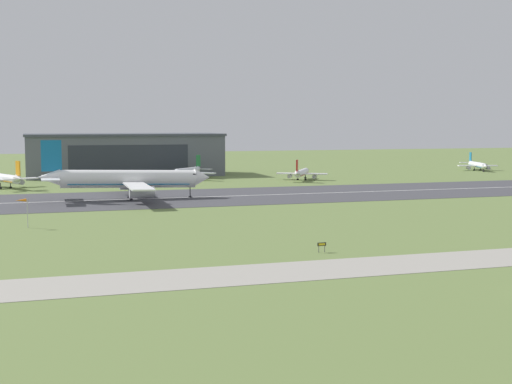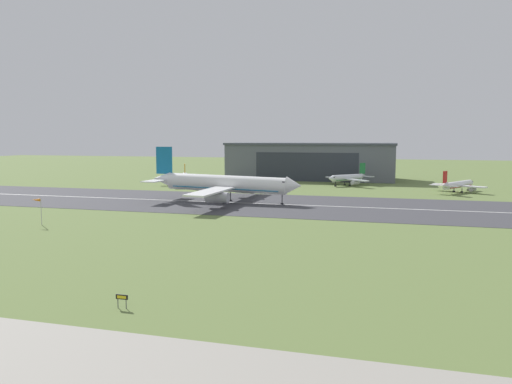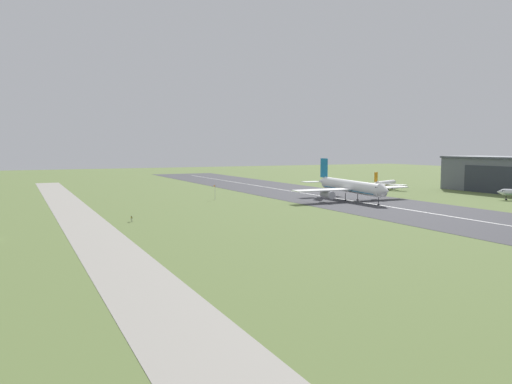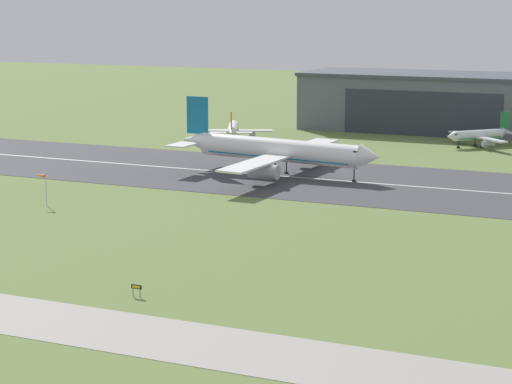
% 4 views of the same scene
% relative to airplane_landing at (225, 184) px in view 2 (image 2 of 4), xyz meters
% --- Properties ---
extents(ground_plane, '(732.59, 732.59, 0.00)m').
position_rel_airplane_landing_xyz_m(ground_plane, '(32.38, -60.87, -5.25)').
color(ground_plane, olive).
extents(runway_strip, '(492.59, 46.17, 0.06)m').
position_rel_airplane_landing_xyz_m(runway_strip, '(32.38, -0.41, -5.22)').
color(runway_strip, '#3D3D42').
rests_on(runway_strip, ground_plane).
extents(runway_centreline, '(443.33, 0.70, 0.01)m').
position_rel_airplane_landing_xyz_m(runway_centreline, '(32.38, -0.41, -5.18)').
color(runway_centreline, silver).
rests_on(runway_centreline, runway_strip).
extents(taxiway_road, '(369.44, 12.33, 0.05)m').
position_rel_airplane_landing_xyz_m(taxiway_road, '(32.38, -99.37, -5.22)').
color(taxiway_road, gray).
rests_on(taxiway_road, ground_plane).
extents(hangar_building, '(73.54, 28.70, 16.08)m').
position_rel_airplane_landing_xyz_m(hangar_building, '(10.32, 87.27, 2.81)').
color(hangar_building, slate).
rests_on(hangar_building, ground_plane).
extents(airplane_landing, '(45.14, 50.01, 15.77)m').
position_rel_airplane_landing_xyz_m(airplane_landing, '(0.00, 0.00, 0.00)').
color(airplane_landing, white).
rests_on(airplane_landing, ground_plane).
extents(airplane_parked_west, '(20.08, 23.31, 8.86)m').
position_rel_airplane_landing_xyz_m(airplane_parked_west, '(-31.72, 43.57, -2.23)').
color(airplane_parked_west, white).
rests_on(airplane_parked_west, ground_plane).
extents(airplane_parked_centre, '(19.29, 19.06, 8.53)m').
position_rel_airplane_landing_xyz_m(airplane_parked_centre, '(28.93, 59.48, -2.27)').
color(airplane_parked_centre, silver).
rests_on(airplane_parked_centre, ground_plane).
extents(airplane_parked_east, '(18.49, 22.20, 7.68)m').
position_rel_airplane_landing_xyz_m(airplane_parked_east, '(67.06, 45.80, -2.71)').
color(airplane_parked_east, white).
rests_on(airplane_parked_east, ground_plane).
extents(windsock_pole, '(2.20, 0.73, 5.67)m').
position_rel_airplane_landing_xyz_m(windsock_pole, '(-26.10, -45.95, -0.22)').
color(windsock_pole, '#B7B7BC').
rests_on(windsock_pole, ground_plane).
extents(runway_sign, '(1.43, 0.13, 1.54)m').
position_rel_airplane_landing_xyz_m(runway_sign, '(18.57, -87.24, -4.11)').
color(runway_sign, '#4C4C51').
rests_on(runway_sign, ground_plane).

